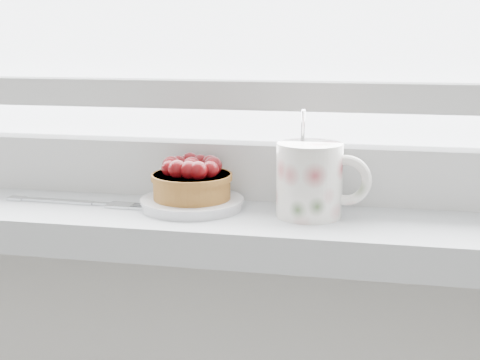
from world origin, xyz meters
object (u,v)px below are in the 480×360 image
(saucer, at_px, (192,203))
(floral_mug, at_px, (312,178))
(raspberry_tart, at_px, (192,179))
(fork, at_px, (81,202))

(saucer, relative_size, floral_mug, 1.02)
(raspberry_tart, bearing_deg, saucer, -122.65)
(raspberry_tart, distance_m, floral_mug, 0.14)
(raspberry_tart, xyz_separation_m, floral_mug, (0.14, -0.01, 0.01))
(fork, bearing_deg, floral_mug, 0.31)
(floral_mug, height_order, fork, floral_mug)
(floral_mug, bearing_deg, raspberry_tart, 177.02)
(raspberry_tart, relative_size, fork, 0.48)
(saucer, bearing_deg, raspberry_tart, 57.35)
(raspberry_tart, bearing_deg, fork, -176.31)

